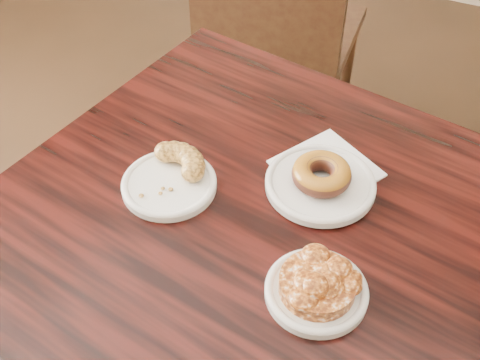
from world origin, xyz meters
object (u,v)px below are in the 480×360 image
at_px(cafe_table, 250,346).
at_px(apple_fritter, 318,282).
at_px(glazed_donut, 322,174).
at_px(chair_far, 283,33).
at_px(cruller_fragment, 168,174).

bearing_deg(cafe_table, apple_fritter, -22.00).
height_order(cafe_table, apple_fritter, apple_fritter).
relative_size(cafe_table, glazed_donut, 8.48).
relative_size(chair_far, apple_fritter, 6.23).
bearing_deg(chair_far, glazed_donut, 109.94).
xyz_separation_m(chair_far, cruller_fragment, (0.17, -0.97, 0.33)).
xyz_separation_m(cafe_table, cruller_fragment, (-0.15, 0.01, 0.40)).
relative_size(glazed_donut, apple_fritter, 0.66).
xyz_separation_m(chair_far, apple_fritter, (0.46, -1.07, 0.33)).
xyz_separation_m(apple_fritter, cruller_fragment, (-0.29, 0.10, -0.00)).
relative_size(chair_far, cruller_fragment, 7.17).
bearing_deg(cruller_fragment, apple_fritter, -18.42).
relative_size(cafe_table, apple_fritter, 5.62).
distance_m(chair_far, apple_fritter, 1.21).
bearing_deg(cafe_table, glazed_donut, 68.36).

